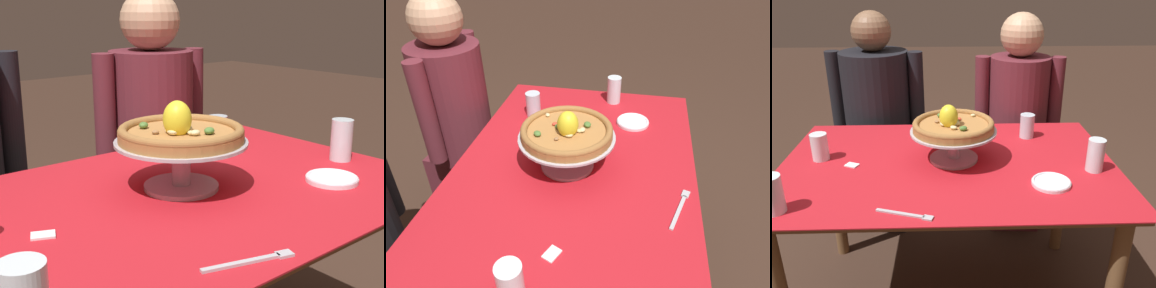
# 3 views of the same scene
# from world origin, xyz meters

# --- Properties ---
(dining_table) EXTENTS (1.34, 0.88, 0.71)m
(dining_table) POSITION_xyz_m (0.00, 0.00, 0.61)
(dining_table) COLOR brown
(dining_table) RESTS_ON ground
(pizza_stand) EXTENTS (0.34, 0.34, 0.13)m
(pizza_stand) POSITION_xyz_m (0.02, 0.03, 0.79)
(pizza_stand) COLOR #B7B7C1
(pizza_stand) RESTS_ON dining_table
(pizza) EXTENTS (0.32, 0.32, 0.11)m
(pizza) POSITION_xyz_m (0.02, 0.03, 0.86)
(pizza) COLOR #AD753D
(pizza) RESTS_ON pizza_stand
(water_glass_side_right) EXTENTS (0.07, 0.07, 0.13)m
(water_glass_side_right) POSITION_xyz_m (0.56, -0.09, 0.77)
(water_glass_side_right) COLOR silver
(water_glass_side_right) RESTS_ON dining_table
(water_glass_back_right) EXTENTS (0.07, 0.07, 0.11)m
(water_glass_back_right) POSITION_xyz_m (0.36, 0.26, 0.76)
(water_glass_back_right) COLOR silver
(water_glass_back_right) RESTS_ON dining_table
(side_plate) EXTENTS (0.14, 0.14, 0.02)m
(side_plate) POSITION_xyz_m (0.37, -0.19, 0.72)
(side_plate) COLOR white
(side_plate) RESTS_ON dining_table
(dinner_fork) EXTENTS (0.19, 0.07, 0.01)m
(dinner_fork) POSITION_xyz_m (-0.13, -0.38, 0.71)
(dinner_fork) COLOR #B7B7C1
(dinner_fork) RESTS_ON dining_table
(sugar_packet) EXTENTS (0.06, 0.05, 0.00)m
(sugar_packet) POSITION_xyz_m (-0.38, -0.02, 0.71)
(sugar_packet) COLOR white
(sugar_packet) RESTS_ON dining_table
(diner_right) EXTENTS (0.48, 0.35, 1.23)m
(diner_right) POSITION_xyz_m (0.39, 0.67, 0.59)
(diner_right) COLOR maroon
(diner_right) RESTS_ON ground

